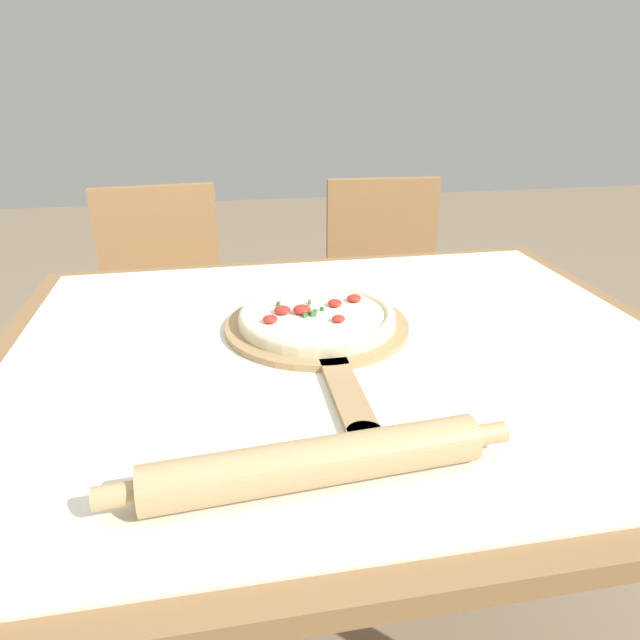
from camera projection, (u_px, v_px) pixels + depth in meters
dining_table at (346, 402)px, 1.03m from camera, size 1.22×1.02×0.78m
towel_cloth at (347, 346)px, 0.99m from camera, size 1.14×0.94×0.00m
pizza_peel at (320, 331)px, 1.02m from camera, size 0.34×0.54×0.01m
pizza at (317, 316)px, 1.04m from camera, size 0.29×0.29×0.03m
rolling_pin at (316, 463)px, 0.65m from camera, size 0.48×0.09×0.06m
chair_left at (166, 308)px, 1.83m from camera, size 0.44×0.44×0.89m
chair_right at (385, 294)px, 1.95m from camera, size 0.43×0.43×0.89m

